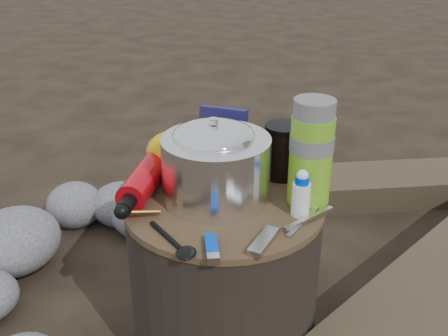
% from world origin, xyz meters
% --- Properties ---
extents(stump, '(0.43, 0.43, 0.40)m').
position_xyz_m(stump, '(0.00, 0.00, 0.20)').
color(stump, black).
rests_on(stump, ground).
extents(rock_ring, '(0.44, 0.96, 0.19)m').
position_xyz_m(rock_ring, '(-0.50, 0.12, 0.09)').
color(rock_ring, slate).
rests_on(rock_ring, ground).
extents(foil_windscreen, '(0.23, 0.23, 0.14)m').
position_xyz_m(foil_windscreen, '(-0.02, 0.01, 0.47)').
color(foil_windscreen, white).
rests_on(foil_windscreen, stump).
extents(camping_pot, '(0.17, 0.17, 0.17)m').
position_xyz_m(camping_pot, '(-0.03, 0.02, 0.49)').
color(camping_pot, silver).
rests_on(camping_pot, stump).
extents(fuel_bottle, '(0.07, 0.27, 0.06)m').
position_xyz_m(fuel_bottle, '(-0.18, 0.01, 0.43)').
color(fuel_bottle, red).
rests_on(fuel_bottle, stump).
extents(thermos, '(0.09, 0.09, 0.23)m').
position_xyz_m(thermos, '(0.18, 0.04, 0.51)').
color(thermos, '#6EB221').
rests_on(thermos, stump).
extents(travel_mug, '(0.08, 0.08, 0.13)m').
position_xyz_m(travel_mug, '(0.11, 0.15, 0.46)').
color(travel_mug, black).
rests_on(travel_mug, stump).
extents(stuff_sack, '(0.15, 0.12, 0.10)m').
position_xyz_m(stuff_sack, '(-0.14, 0.12, 0.45)').
color(stuff_sack, '#E6A50E').
rests_on(stuff_sack, stump).
extents(food_pouch, '(0.12, 0.04, 0.15)m').
position_xyz_m(food_pouch, '(-0.04, 0.18, 0.47)').
color(food_pouch, '#171346').
rests_on(food_pouch, stump).
extents(lighter, '(0.05, 0.09, 0.02)m').
position_xyz_m(lighter, '(0.01, -0.18, 0.41)').
color(lighter, '#003BD3').
rests_on(lighter, stump).
extents(multitool, '(0.05, 0.10, 0.01)m').
position_xyz_m(multitool, '(0.11, -0.15, 0.41)').
color(multitool, '#B6B6BA').
rests_on(multitool, stump).
extents(pot_grabber, '(0.10, 0.13, 0.01)m').
position_xyz_m(pot_grabber, '(0.18, -0.06, 0.41)').
color(pot_grabber, '#B6B6BA').
rests_on(pot_grabber, stump).
extents(spork, '(0.13, 0.12, 0.01)m').
position_xyz_m(spork, '(-0.08, -0.17, 0.41)').
color(spork, black).
rests_on(spork, stump).
extents(squeeze_bottle, '(0.04, 0.04, 0.09)m').
position_xyz_m(squeeze_bottle, '(0.17, -0.02, 0.45)').
color(squeeze_bottle, white).
rests_on(squeeze_bottle, stump).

